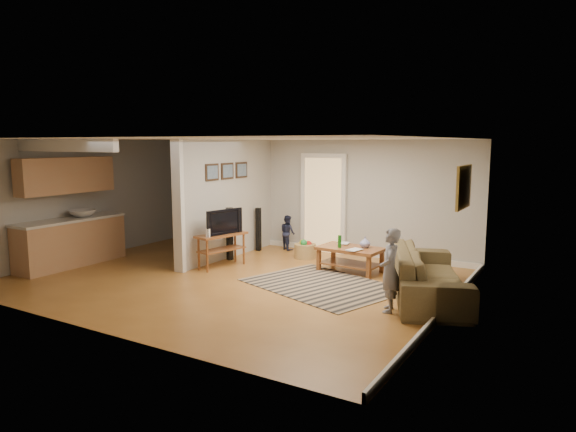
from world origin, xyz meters
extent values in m
plane|color=brown|center=(0.00, 0.00, 0.00)|extent=(7.50, 7.50, 0.00)
cube|color=#B2B0AA|center=(0.00, 3.00, 1.25)|extent=(7.50, 0.04, 2.50)
cube|color=#B2B0AA|center=(-3.75, 0.00, 1.25)|extent=(0.04, 6.00, 2.50)
cube|color=#B2B0AA|center=(3.75, 0.00, 1.25)|extent=(0.04, 6.00, 2.50)
cube|color=white|center=(0.00, 0.00, 2.50)|extent=(7.50, 6.00, 0.04)
cube|color=#B2B0AA|center=(-1.20, 1.45, 1.25)|extent=(0.15, 3.10, 2.50)
cube|color=white|center=(-1.20, -0.10, 1.25)|extent=(0.22, 0.10, 2.50)
cube|color=white|center=(0.00, 2.97, 0.06)|extent=(7.50, 0.04, 0.12)
cube|color=white|center=(3.72, 0.00, 0.06)|extent=(0.04, 6.00, 0.12)
cube|color=#D8B272|center=(0.30, 2.94, 1.05)|extent=(0.90, 0.06, 2.10)
cube|color=tan|center=(-3.43, -0.80, 0.45)|extent=(0.60, 2.20, 0.90)
cube|color=beige|center=(-3.43, -0.80, 0.92)|extent=(0.64, 2.24, 0.05)
cube|color=tan|center=(-3.45, -0.80, 1.80)|extent=(0.35, 2.00, 0.70)
imported|color=silver|center=(-3.43, -0.50, 0.94)|extent=(0.54, 0.54, 0.19)
cube|color=#322216|center=(-1.11, 0.80, 1.85)|extent=(0.03, 0.40, 0.34)
cube|color=#322216|center=(-1.11, 1.30, 1.85)|extent=(0.03, 0.40, 0.34)
cube|color=#322216|center=(-1.11, 1.80, 1.85)|extent=(0.03, 0.40, 0.34)
cube|color=olive|center=(3.71, 1.00, 1.75)|extent=(0.04, 0.90, 0.68)
cube|color=black|center=(1.55, 0.43, 0.01)|extent=(2.95, 2.53, 0.01)
imported|color=#3E341F|center=(3.30, 0.68, 0.00)|extent=(1.92, 2.80, 0.76)
cube|color=brown|center=(1.56, 1.58, 0.44)|extent=(1.25, 0.79, 0.06)
cube|color=silver|center=(1.56, 1.58, 0.44)|extent=(0.78, 0.48, 0.02)
cube|color=brown|center=(1.56, 1.58, 0.15)|extent=(1.14, 0.68, 0.03)
cube|color=brown|center=(1.01, 1.34, 0.22)|extent=(0.07, 0.07, 0.44)
cube|color=brown|center=(2.07, 1.26, 0.22)|extent=(0.07, 0.07, 0.44)
cube|color=brown|center=(1.06, 1.90, 0.22)|extent=(0.07, 0.07, 0.44)
cube|color=brown|center=(2.11, 1.82, 0.22)|extent=(0.07, 0.07, 0.44)
imported|color=#283093|center=(1.82, 1.68, 0.47)|extent=(0.22, 0.22, 0.21)
cylinder|color=#135313|center=(1.40, 1.44, 0.59)|extent=(0.07, 0.07, 0.24)
imported|color=#998C4C|center=(1.23, 1.78, 0.47)|extent=(0.24, 0.30, 0.03)
imported|color=#66594C|center=(1.65, 1.37, 0.47)|extent=(0.28, 0.33, 0.02)
cube|color=brown|center=(-0.75, 0.60, 0.65)|extent=(0.62, 1.12, 0.04)
cube|color=brown|center=(-0.75, 0.60, 0.35)|extent=(0.56, 1.03, 0.03)
cylinder|color=brown|center=(-0.98, 0.19, 0.33)|extent=(0.04, 0.04, 0.65)
cylinder|color=brown|center=(-0.78, 1.08, 0.33)|extent=(0.04, 0.04, 0.65)
cylinder|color=brown|center=(-0.72, 0.13, 0.33)|extent=(0.04, 0.04, 0.65)
cylinder|color=brown|center=(-0.52, 1.02, 0.33)|extent=(0.04, 0.04, 0.65)
imported|color=black|center=(-0.73, 0.60, 0.67)|extent=(0.30, 0.86, 0.49)
cylinder|color=white|center=(-0.75, 0.20, 0.75)|extent=(0.09, 0.09, 0.16)
cube|color=black|center=(-1.00, 1.20, 0.55)|extent=(0.15, 0.15, 1.11)
cube|color=black|center=(-1.00, 2.27, 0.49)|extent=(0.10, 0.10, 0.98)
cylinder|color=olive|center=(0.28, 2.14, 0.15)|extent=(0.46, 0.46, 0.30)
sphere|color=red|center=(0.34, 2.18, 0.30)|extent=(0.14, 0.14, 0.14)
sphere|color=yellow|center=(0.21, 2.16, 0.32)|extent=(0.14, 0.14, 0.14)
sphere|color=green|center=(0.28, 2.08, 0.34)|extent=(0.14, 0.14, 0.14)
imported|color=gray|center=(3.00, -0.29, 0.00)|extent=(0.42, 0.51, 1.22)
imported|color=#1F2441|center=(-0.48, 2.70, 0.00)|extent=(0.49, 0.45, 0.80)
camera|label=1|loc=(5.40, -7.23, 2.43)|focal=32.00mm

